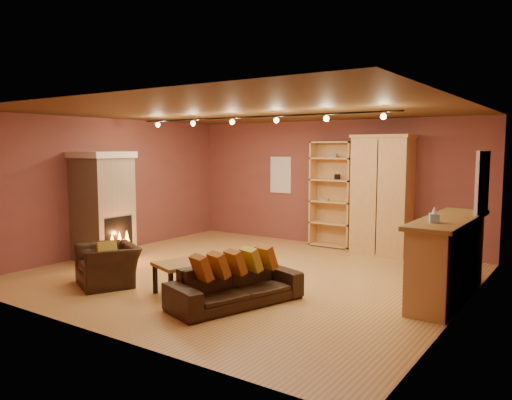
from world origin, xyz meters
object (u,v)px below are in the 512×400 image
Objects in this scene: armoire at (382,195)px; coffee_table at (179,268)px; loveseat at (236,277)px; bookcase at (333,193)px; armchair at (108,258)px; fireplace at (103,206)px; bar_counter at (448,257)px.

coffee_table is (-1.48, -4.48, -0.82)m from armoire.
bookcase is at bearing 27.48° from loveseat.
armchair is 1.43× the size of coffee_table.
bookcase reaches higher than loveseat.
fireplace reaches higher than bar_counter.
loveseat is 1.72× the size of armchair.
fireplace reaches higher than coffee_table.
armoire reaches higher than loveseat.
armchair is (-2.79, -4.72, -0.80)m from armoire.
loveseat is at bearing -140.03° from bar_counter.
fireplace is 2.06m from armchair.
loveseat reaches higher than coffee_table.
armchair is at bearing -37.13° from fireplace.
loveseat is 0.99m from coffee_table.
armoire reaches higher than fireplace.
bookcase reaches higher than armchair.
bookcase is 0.95× the size of armoire.
armoire is at bearing 71.76° from coffee_table.
coffee_table is (-3.36, -2.08, -0.19)m from bar_counter.
loveseat is at bearing -96.32° from armoire.
bar_counter is at bearing 52.46° from armchair.
loveseat is at bearing 5.18° from coffee_table.
coffee_table is (-0.28, -4.67, -0.77)m from bookcase.
coffee_table is at bearing 113.86° from loveseat.
loveseat is (3.87, -0.85, -0.67)m from fireplace.
bar_counter is 1.25× the size of loveseat.
bar_counter reaches higher than loveseat.
bar_counter is 2.14× the size of armchair.
armchair is at bearing -108.05° from bookcase.
bar_counter is (1.88, -2.40, -0.63)m from armoire.
armoire is (1.19, -0.19, 0.05)m from bookcase.
armoire is at bearing 128.14° from bar_counter.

